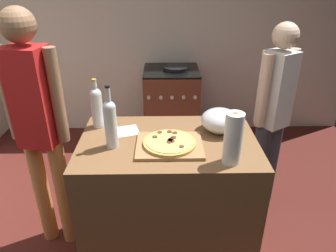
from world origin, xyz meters
The scene contains 13 objects.
ground_plane centered at (0.00, 1.29, -0.01)m, with size 4.66×3.18×0.02m, color #511E19.
kitchen_wall_rear centered at (0.00, 2.63, 1.30)m, with size 4.66×0.10×2.60m, color silver.
counter centered at (0.05, 0.57, 0.47)m, with size 1.12×0.72×0.94m, color brown.
cutting_board centered at (0.06, 0.49, 0.95)m, with size 0.40×0.32×0.02m, color #9E7247.
pizza centered at (0.06, 0.49, 0.97)m, with size 0.32×0.32×0.03m.
mixing_bowl centered at (0.39, 0.69, 1.02)m, with size 0.25×0.25×0.16m.
paper_towel_roll centered at (0.40, 0.32, 1.09)m, with size 0.10×0.10×0.30m.
wine_bottle_dark centered at (-0.42, 0.78, 1.09)m, with size 0.08×0.08×0.34m.
wine_bottle_clear centered at (-0.29, 0.51, 1.10)m, with size 0.07×0.07×0.39m.
recipe_sheet centered at (-0.25, 0.69, 0.94)m, with size 0.21×0.15×0.00m, color white.
stove centered at (0.12, 2.23, 0.45)m, with size 0.61×0.59×0.94m.
person_in_stripes centered at (-0.79, 0.70, 1.01)m, with size 0.40×0.23×1.72m.
person_in_red centered at (0.89, 1.09, 0.89)m, with size 0.32×0.27×1.58m.
Camera 1 is at (0.02, -1.14, 1.90)m, focal length 33.41 mm.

